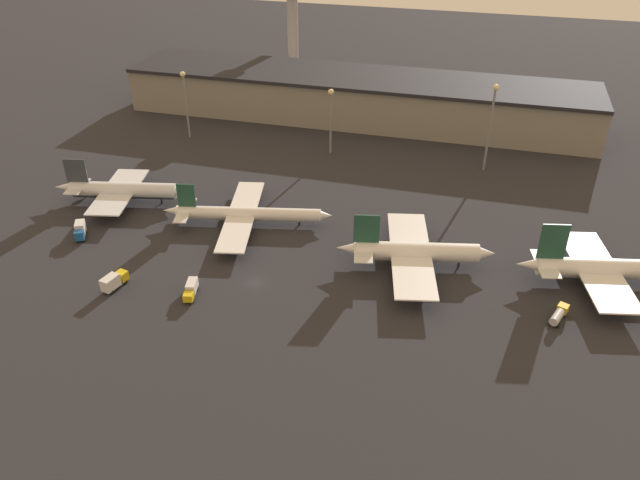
# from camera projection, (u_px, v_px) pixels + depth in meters

# --- Properties ---
(ground) EXTENTS (600.00, 600.00, 0.00)m
(ground) POSITION_uv_depth(u_px,v_px,m) (254.00, 283.00, 140.86)
(ground) COLOR #26262B
(terminal_building) EXTENTS (165.83, 30.20, 15.92)m
(terminal_building) POSITION_uv_depth(u_px,v_px,m) (357.00, 97.00, 223.92)
(terminal_building) COLOR gray
(terminal_building) RESTS_ON ground
(airplane_0) EXTENTS (37.50, 28.62, 12.81)m
(airplane_0) POSITION_uv_depth(u_px,v_px,m) (122.00, 190.00, 171.29)
(airplane_0) COLOR silver
(airplane_0) RESTS_ON ground
(airplane_1) EXTENTS (43.85, 37.66, 11.18)m
(airplane_1) POSITION_uv_depth(u_px,v_px,m) (246.00, 214.00, 161.73)
(airplane_1) COLOR white
(airplane_1) RESTS_ON ground
(airplane_2) EXTENTS (36.86, 37.63, 13.29)m
(airplane_2) POSITION_uv_depth(u_px,v_px,m) (415.00, 252.00, 144.79)
(airplane_2) COLOR white
(airplane_2) RESTS_ON ground
(airplane_3) EXTENTS (38.37, 33.18, 14.88)m
(airplane_3) POSITION_uv_depth(u_px,v_px,m) (602.00, 268.00, 138.94)
(airplane_3) COLOR white
(airplane_3) RESTS_ON ground
(service_vehicle_0) EXTENTS (4.28, 6.93, 2.56)m
(service_vehicle_0) POSITION_uv_depth(u_px,v_px,m) (559.00, 315.00, 128.73)
(service_vehicle_0) COLOR gold
(service_vehicle_0) RESTS_ON ground
(service_vehicle_1) EXTENTS (4.69, 6.30, 3.80)m
(service_vehicle_1) POSITION_uv_depth(u_px,v_px,m) (80.00, 230.00, 156.57)
(service_vehicle_1) COLOR #195199
(service_vehicle_1) RESTS_ON ground
(service_vehicle_3) EXTENTS (3.51, 6.97, 2.96)m
(service_vehicle_3) POSITION_uv_depth(u_px,v_px,m) (191.00, 289.00, 136.02)
(service_vehicle_3) COLOR gold
(service_vehicle_3) RESTS_ON ground
(service_vehicle_4) EXTENTS (3.73, 6.98, 3.57)m
(service_vehicle_4) POSITION_uv_depth(u_px,v_px,m) (114.00, 281.00, 138.12)
(service_vehicle_4) COLOR gold
(service_vehicle_4) RESTS_ON ground
(lamp_post_0) EXTENTS (1.80, 1.80, 22.68)m
(lamp_post_0) POSITION_uv_depth(u_px,v_px,m) (185.00, 96.00, 205.33)
(lamp_post_0) COLOR slate
(lamp_post_0) RESTS_ON ground
(lamp_post_1) EXTENTS (1.80, 1.80, 21.22)m
(lamp_post_1) POSITION_uv_depth(u_px,v_px,m) (331.00, 112.00, 194.61)
(lamp_post_1) COLOR slate
(lamp_post_1) RESTS_ON ground
(lamp_post_2) EXTENTS (1.80, 1.80, 26.83)m
(lamp_post_2) POSITION_uv_depth(u_px,v_px,m) (491.00, 117.00, 182.07)
(lamp_post_2) COLOR slate
(lamp_post_2) RESTS_ON ground
(control_tower) EXTENTS (9.00, 9.00, 41.73)m
(control_tower) POSITION_uv_depth(u_px,v_px,m) (293.00, 22.00, 252.51)
(control_tower) COLOR #99999E
(control_tower) RESTS_ON ground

